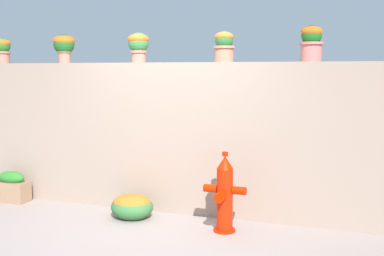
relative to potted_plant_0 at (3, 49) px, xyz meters
The scene contains 10 objects.
ground_plane 3.79m from the potted_plant_0, 22.45° to the right, with size 24.00×24.00×0.00m, color gray.
stone_wall 3.10m from the potted_plant_0, ahead, with size 6.55×0.38×1.98m, color gray.
potted_plant_0 is the anchor object (origin of this frame).
potted_plant_1 1.08m from the potted_plant_0, ahead, with size 0.31×0.31×0.41m.
potted_plant_2 2.26m from the potted_plant_0, ahead, with size 0.29×0.29×0.40m.
potted_plant_3 3.47m from the potted_plant_0, ahead, with size 0.28×0.28×0.39m.
potted_plant_4 4.54m from the potted_plant_0, ahead, with size 0.29×0.29×0.43m.
fire_hydrant 4.12m from the potted_plant_0, 10.62° to the right, with size 0.51×0.40×0.95m.
flower_bush_left 3.21m from the potted_plant_0, 13.39° to the right, with size 0.55×0.49×0.32m.
planter_box 2.08m from the potted_plant_0, 46.36° to the right, with size 0.51×0.25×0.44m.
Camera 1 is at (2.29, -4.84, 1.88)m, focal length 45.42 mm.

